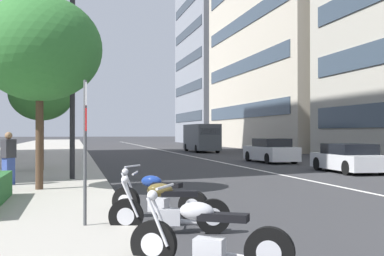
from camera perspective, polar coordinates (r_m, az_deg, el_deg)
The scene contains 13 objects.
sidewalk_right_plaza at distance 36.41m, azimuth -18.41°, elevation -3.15°, with size 160.00×8.82×0.15m, color #A39E93.
lane_centre_stripe at distance 42.12m, azimuth -1.57°, elevation -2.90°, with size 110.00×0.16×0.01m, color silver.
motorcycle_under_tarp at distance 6.59m, azimuth 1.79°, elevation -12.54°, with size 1.20×1.92×1.09m.
motorcycle_mid_row at distance 9.00m, azimuth -2.72°, elevation -9.29°, with size 0.77×2.12×1.08m.
motorcycle_far_end_row at distance 10.46m, azimuth -3.91°, elevation -8.03°, with size 1.42×1.82×1.09m.
car_approaching_light at distance 23.43m, azimuth 17.32°, elevation -3.33°, with size 4.24×1.95×1.28m.
car_lead_in_lane at distance 30.05m, azimuth 8.91°, elevation -2.61°, with size 4.43×1.97×1.42m.
delivery_van_ahead at distance 45.37m, azimuth 1.07°, elevation -1.05°, with size 6.09×2.10×2.49m.
parking_sign_by_curb at distance 9.05m, azimuth -11.98°, elevation -0.70°, with size 0.32×0.06×2.56m.
street_lamp_with_banners at distance 18.55m, azimuth -12.31°, elevation 11.74°, with size 1.26×2.61×9.45m.
street_tree_by_lamp_post at distance 15.27m, azimuth -16.87°, elevation 8.59°, with size 3.57×3.57×5.56m.
street_tree_mid_sidewalk at distance 22.75m, azimuth -16.69°, elevation 3.75°, with size 2.77×2.77×4.50m.
pedestrian_on_plaza at distance 16.67m, azimuth -20.07°, elevation -3.23°, with size 0.47×0.46×1.65m.
Camera 1 is at (-6.22, 8.46, 1.79)m, focal length 47.09 mm.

